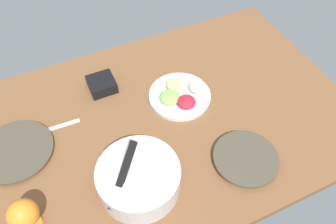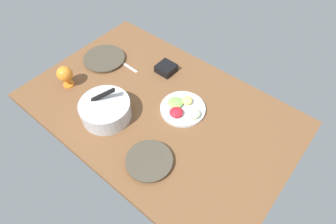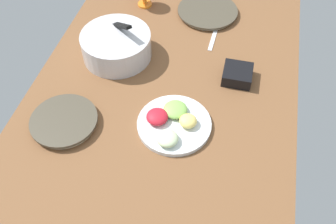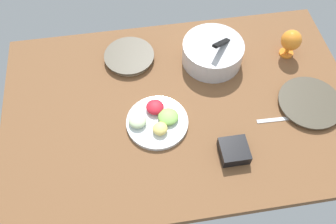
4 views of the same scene
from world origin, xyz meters
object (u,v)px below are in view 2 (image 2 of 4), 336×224
at_px(mixing_bowl, 105,109).
at_px(dinner_plate_right, 104,59).
at_px(fruit_platter, 183,108).
at_px(square_bowl_black, 166,68).
at_px(hurricane_glass_orange, 65,75).
at_px(dinner_plate_left, 149,161).

bearing_deg(mixing_bowl, dinner_plate_right, -40.65).
distance_m(fruit_platter, square_bowl_black, 0.35).
distance_m(dinner_plate_right, fruit_platter, 0.70).
bearing_deg(fruit_platter, square_bowl_black, -34.12).
relative_size(dinner_plate_right, mixing_bowl, 0.98).
bearing_deg(dinner_plate_right, fruit_platter, 179.07).
distance_m(dinner_plate_right, mixing_bowl, 0.50).
height_order(dinner_plate_right, hurricane_glass_orange, hurricane_glass_orange).
bearing_deg(hurricane_glass_orange, fruit_platter, -156.71).
height_order(dinner_plate_right, mixing_bowl, mixing_bowl).
xyz_separation_m(dinner_plate_left, fruit_platter, (0.08, -0.39, 0.00)).
distance_m(mixing_bowl, square_bowl_black, 0.52).
distance_m(mixing_bowl, hurricane_glass_orange, 0.38).
bearing_deg(dinner_plate_right, hurricane_glass_orange, 90.44).
relative_size(dinner_plate_left, square_bowl_black, 2.13).
xyz_separation_m(mixing_bowl, square_bowl_black, (-0.02, -0.51, -0.03)).
height_order(dinner_plate_left, mixing_bowl, mixing_bowl).
bearing_deg(square_bowl_black, fruit_platter, 145.88).
distance_m(dinner_plate_left, fruit_platter, 0.40).
xyz_separation_m(dinner_plate_right, square_bowl_black, (-0.40, -0.19, 0.02)).
xyz_separation_m(dinner_plate_right, mixing_bowl, (-0.38, 0.33, 0.05)).
height_order(mixing_bowl, hurricane_glass_orange, mixing_bowl).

